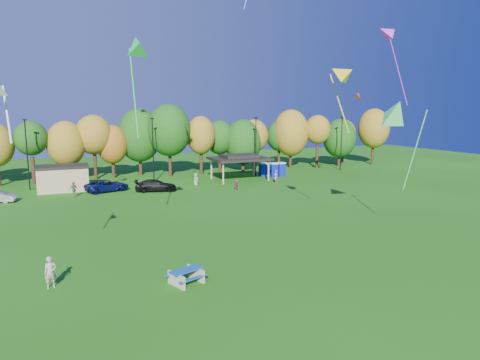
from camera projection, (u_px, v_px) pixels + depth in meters
name	position (u px, v px, depth m)	size (l,w,h in m)	color
ground	(264.00, 294.00, 23.92)	(160.00, 160.00, 0.00)	#19600F
tree_line	(125.00, 139.00, 64.00)	(93.57, 10.55, 11.15)	black
lamp_posts	(153.00, 148.00, 60.30)	(64.50, 0.25, 9.09)	black
utility_building	(63.00, 178.00, 54.43)	(6.30, 4.30, 3.25)	tan
pavilion	(240.00, 158.00, 62.42)	(8.20, 6.20, 3.77)	tan
porta_potties	(273.00, 169.00, 66.09)	(3.75, 2.09, 2.18)	#0C1AA5
picnic_table	(186.00, 275.00, 25.33)	(2.43, 2.24, 0.86)	tan
kite_flyer	(50.00, 272.00, 24.62)	(0.68, 0.45, 1.87)	tan
car_c	(107.00, 186.00, 53.93)	(2.48, 5.38, 1.50)	#0C144A
car_d	(156.00, 185.00, 54.03)	(2.10, 5.16, 1.50)	black
far_person_1	(276.00, 177.00, 60.17)	(0.67, 0.44, 1.83)	#BC587B
far_person_3	(236.00, 185.00, 54.37)	(1.43, 0.46, 1.54)	#9F4255
far_person_4	(196.00, 180.00, 57.87)	(0.86, 0.56, 1.75)	#8FA470
far_person_5	(74.00, 190.00, 50.32)	(1.08, 0.45, 1.84)	#547C4B
kite_1	(358.00, 95.00, 57.66)	(1.63, 1.63, 1.30)	red
kite_6	(386.00, 33.00, 43.86)	(4.94, 2.00, 8.45)	#C528D7
kite_9	(339.00, 74.00, 32.74)	(2.79, 3.13, 5.63)	gold
kite_11	(395.00, 112.00, 35.51)	(2.90, 5.09, 8.04)	#4DDA68
kite_13	(137.00, 45.00, 29.09)	(1.60, 4.42, 7.52)	green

